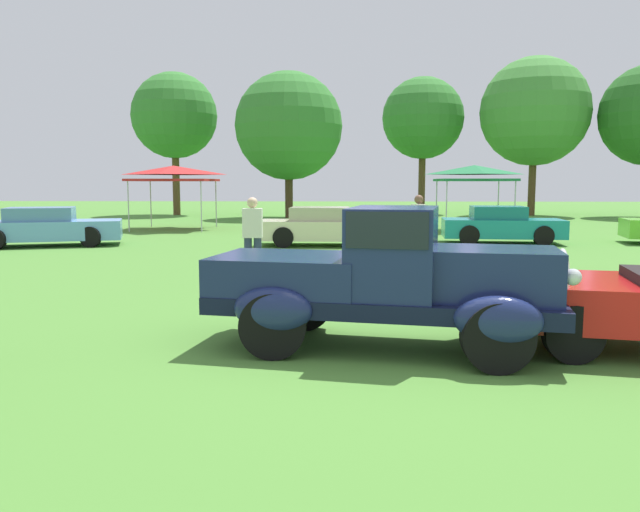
# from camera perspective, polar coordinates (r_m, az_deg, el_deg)

# --- Properties ---
(ground_plane) EXTENTS (120.00, 120.00, 0.00)m
(ground_plane) POSITION_cam_1_polar(r_m,az_deg,el_deg) (7.53, 6.66, -8.65)
(ground_plane) COLOR #4C8433
(feature_pickup_truck) EXTENTS (4.34, 2.40, 1.70)m
(feature_pickup_truck) POSITION_cam_1_polar(r_m,az_deg,el_deg) (7.51, 6.07, -1.96)
(feature_pickup_truck) COLOR black
(feature_pickup_truck) RESTS_ON ground_plane
(show_car_skyblue) EXTENTS (4.76, 2.95, 1.22)m
(show_car_skyblue) POSITION_cam_1_polar(r_m,az_deg,el_deg) (21.52, -23.67, 2.42)
(show_car_skyblue) COLOR #669EDB
(show_car_skyblue) RESTS_ON ground_plane
(show_car_cream) EXTENTS (4.21, 1.80, 1.22)m
(show_car_cream) POSITION_cam_1_polar(r_m,az_deg,el_deg) (19.86, 0.38, 2.68)
(show_car_cream) COLOR beige
(show_car_cream) RESTS_ON ground_plane
(show_car_teal) EXTENTS (3.95, 1.99, 1.22)m
(show_car_teal) POSITION_cam_1_polar(r_m,az_deg,el_deg) (21.44, 16.16, 2.71)
(show_car_teal) COLOR teal
(show_car_teal) RESTS_ON ground_plane
(spectator_near_truck) EXTENTS (0.35, 0.46, 1.69)m
(spectator_near_truck) POSITION_cam_1_polar(r_m,az_deg,el_deg) (15.66, 8.93, 2.67)
(spectator_near_truck) COLOR #7F7056
(spectator_near_truck) RESTS_ON ground_plane
(spectator_between_cars) EXTENTS (0.41, 0.25, 1.69)m
(spectator_between_cars) POSITION_cam_1_polar(r_m,az_deg,el_deg) (13.01, -6.14, 1.91)
(spectator_between_cars) COLOR #283351
(spectator_between_cars) RESTS_ON ground_plane
(canopy_tent_left_field) EXTENTS (3.31, 3.31, 2.71)m
(canopy_tent_left_field) POSITION_cam_1_polar(r_m,az_deg,el_deg) (27.62, -13.16, 7.41)
(canopy_tent_left_field) COLOR #B7B7BC
(canopy_tent_left_field) RESTS_ON ground_plane
(canopy_tent_center_field) EXTENTS (2.98, 2.98, 2.71)m
(canopy_tent_center_field) POSITION_cam_1_polar(r_m,az_deg,el_deg) (26.87, 13.87, 7.42)
(canopy_tent_center_field) COLOR #B7B7BC
(canopy_tent_center_field) RESTS_ON ground_plane
(treeline_far_left) EXTENTS (5.20, 5.20, 8.67)m
(treeline_far_left) POSITION_cam_1_polar(r_m,az_deg,el_deg) (40.20, -13.10, 12.31)
(treeline_far_left) COLOR brown
(treeline_far_left) RESTS_ON ground_plane
(treeline_mid_left) EXTENTS (6.01, 6.01, 8.14)m
(treeline_mid_left) POSITION_cam_1_polar(r_m,az_deg,el_deg) (35.78, -2.87, 11.70)
(treeline_mid_left) COLOR #47331E
(treeline_mid_left) RESTS_ON ground_plane
(treeline_center) EXTENTS (5.21, 5.21, 8.70)m
(treeline_center) POSITION_cam_1_polar(r_m,az_deg,el_deg) (41.59, 9.34, 12.24)
(treeline_center) COLOR brown
(treeline_center) RESTS_ON ground_plane
(treeline_mid_right) EXTENTS (6.47, 6.47, 9.47)m
(treeline_mid_right) POSITION_cam_1_polar(r_m,az_deg,el_deg) (40.63, 18.95, 12.31)
(treeline_mid_right) COLOR brown
(treeline_mid_right) RESTS_ON ground_plane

